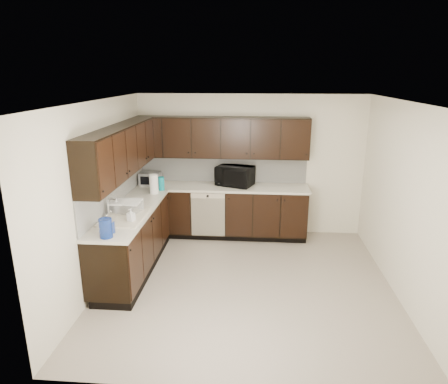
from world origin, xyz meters
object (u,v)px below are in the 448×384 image
at_px(sink, 124,222).
at_px(microwave, 235,176).
at_px(toaster_oven, 150,179).
at_px(blue_pitcher, 106,228).
at_px(storage_bin, 126,207).

distance_m(sink, microwave, 2.28).
xyz_separation_m(toaster_oven, blue_pitcher, (0.08, -2.36, 0.01)).
height_order(storage_bin, blue_pitcher, blue_pitcher).
xyz_separation_m(microwave, storage_bin, (-1.46, -1.56, -0.09)).
xyz_separation_m(microwave, blue_pitcher, (-1.41, -2.45, -0.05)).
height_order(microwave, blue_pitcher, microwave).
bearing_deg(sink, microwave, 51.22).
distance_m(sink, storage_bin, 0.25).
bearing_deg(blue_pitcher, sink, 89.67).
relative_size(sink, blue_pitcher, 3.47).
bearing_deg(sink, blue_pitcher, -89.23).
height_order(sink, blue_pitcher, sink).
bearing_deg(sink, toaster_oven, 92.35).
distance_m(microwave, toaster_oven, 1.49).
bearing_deg(microwave, blue_pitcher, -99.70).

